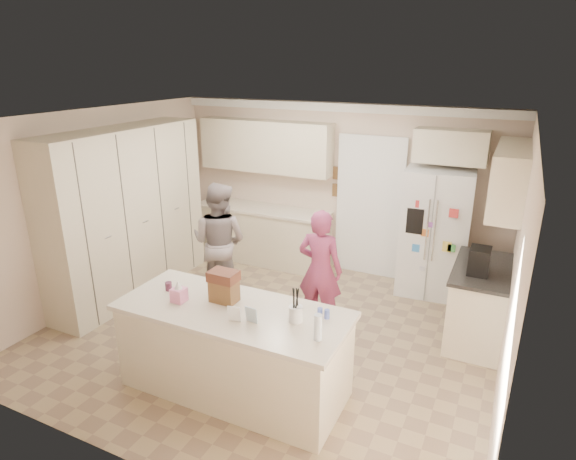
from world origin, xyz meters
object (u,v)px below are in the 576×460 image
at_px(island_base, 234,352).
at_px(tissue_box, 179,295).
at_px(coffee_maker, 479,261).
at_px(teen_boy, 219,242).
at_px(teen_girl, 320,270).
at_px(dollhouse_body, 224,291).
at_px(refrigerator, 435,233).
at_px(utensil_crock, 296,314).

xyz_separation_m(island_base, tissue_box, (-0.55, -0.10, 0.56)).
relative_size(coffee_maker, teen_boy, 0.18).
relative_size(island_base, teen_girl, 1.43).
height_order(coffee_maker, dollhouse_body, coffee_maker).
xyz_separation_m(refrigerator, island_base, (-1.37, -3.13, -0.46)).
xyz_separation_m(coffee_maker, tissue_box, (-2.60, -2.00, -0.07)).
distance_m(refrigerator, dollhouse_body, 3.39).
bearing_deg(teen_boy, utensil_crock, 135.88).
bearing_deg(island_base, refrigerator, 66.29).
bearing_deg(island_base, teen_boy, 126.82).
xyz_separation_m(refrigerator, coffee_maker, (0.68, -1.23, 0.17)).
bearing_deg(island_base, utensil_crock, 4.40).
relative_size(refrigerator, utensil_crock, 12.00).
bearing_deg(tissue_box, refrigerator, 59.20).
xyz_separation_m(coffee_maker, teen_boy, (-3.30, -0.23, -0.24)).
height_order(utensil_crock, tissue_box, utensil_crock).
height_order(island_base, dollhouse_body, dollhouse_body).
relative_size(island_base, tissue_box, 15.71).
xyz_separation_m(island_base, utensil_crock, (0.65, 0.05, 0.56)).
height_order(tissue_box, teen_girl, teen_girl).
distance_m(tissue_box, teen_girl, 1.85).
height_order(teen_boy, teen_girl, teen_boy).
height_order(island_base, teen_boy, teen_boy).
bearing_deg(coffee_maker, teen_boy, -175.95).
bearing_deg(utensil_crock, dollhouse_body, 176.42).
distance_m(coffee_maker, dollhouse_body, 2.84).
height_order(refrigerator, teen_girl, refrigerator).
bearing_deg(utensil_crock, teen_boy, 139.57).
xyz_separation_m(refrigerator, utensil_crock, (-0.72, -3.08, 0.10)).
relative_size(coffee_maker, teen_girl, 0.20).
relative_size(refrigerator, island_base, 0.82).
xyz_separation_m(island_base, teen_boy, (-1.25, 1.67, 0.39)).
bearing_deg(utensil_crock, coffee_maker, 52.88).
xyz_separation_m(refrigerator, teen_girl, (-1.08, -1.60, -0.13)).
height_order(refrigerator, utensil_crock, refrigerator).
bearing_deg(island_base, teen_girl, 79.08).
xyz_separation_m(utensil_crock, teen_girl, (-0.35, 1.48, -0.23)).
height_order(island_base, utensil_crock, utensil_crock).
relative_size(utensil_crock, teen_girl, 0.10).
bearing_deg(utensil_crock, tissue_box, -172.87).
relative_size(refrigerator, dollhouse_body, 6.92).
bearing_deg(refrigerator, utensil_crock, -107.62).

